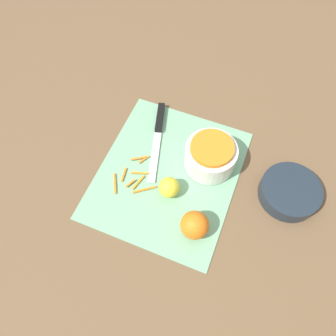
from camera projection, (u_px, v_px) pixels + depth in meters
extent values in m
plane|color=brown|center=(168.00, 174.00, 0.93)|extent=(4.00, 4.00, 0.00)
cube|color=#75AD84|center=(168.00, 174.00, 0.92)|extent=(0.44, 0.38, 0.01)
cylinder|color=silver|center=(210.00, 156.00, 0.90)|extent=(0.14, 0.14, 0.07)
cylinder|color=orange|center=(212.00, 148.00, 0.87)|extent=(0.12, 0.12, 0.02)
cylinder|color=#1E2833|center=(290.00, 192.00, 0.87)|extent=(0.16, 0.16, 0.05)
cube|color=black|center=(160.00, 118.00, 1.01)|extent=(0.11, 0.05, 0.02)
cube|color=silver|center=(155.00, 157.00, 0.95)|extent=(0.17, 0.07, 0.00)
sphere|color=orange|center=(195.00, 225.00, 0.81)|extent=(0.07, 0.07, 0.07)
sphere|color=yellow|center=(169.00, 187.00, 0.87)|extent=(0.06, 0.06, 0.06)
cube|color=orange|center=(138.00, 182.00, 0.91)|extent=(0.05, 0.02, 0.00)
cube|color=orange|center=(130.00, 183.00, 0.90)|extent=(0.03, 0.02, 0.00)
cube|color=orange|center=(140.00, 173.00, 0.92)|extent=(0.02, 0.05, 0.00)
cube|color=orange|center=(143.00, 160.00, 0.94)|extent=(0.03, 0.02, 0.00)
cube|color=orange|center=(124.00, 175.00, 0.92)|extent=(0.04, 0.01, 0.00)
cube|color=orange|center=(115.00, 183.00, 0.90)|extent=(0.06, 0.03, 0.00)
cube|color=orange|center=(140.00, 158.00, 0.94)|extent=(0.03, 0.05, 0.00)
cube|color=orange|center=(144.00, 190.00, 0.89)|extent=(0.04, 0.06, 0.00)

